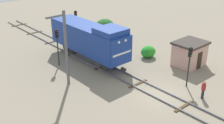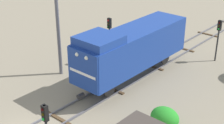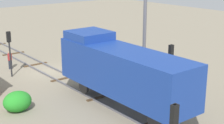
% 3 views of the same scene
% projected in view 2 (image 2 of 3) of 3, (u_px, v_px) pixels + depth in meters
% --- Properties ---
extents(locomotive, '(2.90, 11.60, 4.60)m').
position_uv_depth(locomotive, '(131.00, 47.00, 26.88)').
color(locomotive, navy).
rests_on(locomotive, railway_track).
extents(traffic_signal_mid, '(0.32, 0.34, 4.15)m').
position_uv_depth(traffic_signal_mid, '(109.00, 32.00, 29.70)').
color(traffic_signal_mid, '#262628').
rests_on(traffic_signal_mid, ground).
extents(traffic_signal_far, '(0.32, 0.34, 3.83)m').
position_uv_depth(traffic_signal_far, '(219.00, 33.00, 30.12)').
color(traffic_signal_far, '#262628').
rests_on(traffic_signal_far, ground).
extents(catenary_mast, '(1.94, 0.28, 7.28)m').
position_uv_depth(catenary_mast, '(58.00, 30.00, 27.32)').
color(catenary_mast, '#595960').
rests_on(catenary_mast, ground).
extents(bush_mid, '(1.91, 1.56, 1.39)m').
position_uv_depth(bush_mid, '(165.00, 118.00, 21.71)').
color(bush_mid, '#258B26').
rests_on(bush_mid, ground).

